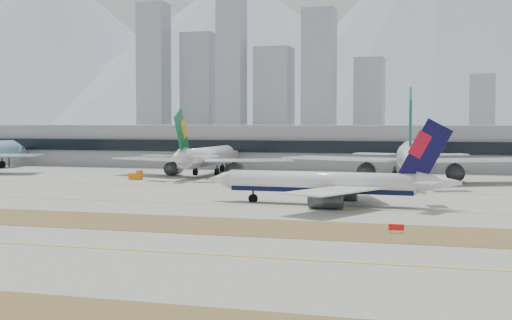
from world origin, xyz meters
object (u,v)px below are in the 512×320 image
(taxiing_airliner, at_px, (330,184))
(widebody_eva, at_px, (205,158))
(widebody_cathay, at_px, (410,157))
(terminal, at_px, (312,146))

(taxiing_airliner, relative_size, widebody_eva, 0.89)
(widebody_eva, bearing_deg, widebody_cathay, -94.17)
(widebody_cathay, height_order, terminal, widebody_cathay)
(widebody_eva, height_order, widebody_cathay, widebody_cathay)
(widebody_cathay, bearing_deg, taxiing_airliner, 166.24)
(taxiing_airliner, bearing_deg, terminal, -74.13)
(terminal, bearing_deg, widebody_eva, -113.86)
(widebody_eva, xyz_separation_m, terminal, (22.01, 49.76, 2.16))
(widebody_eva, height_order, terminal, widebody_eva)
(widebody_eva, distance_m, terminal, 54.46)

